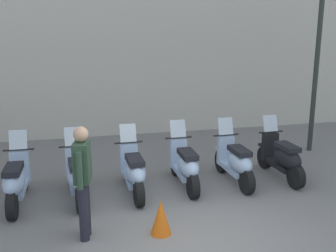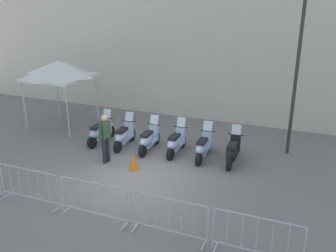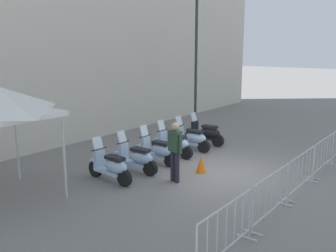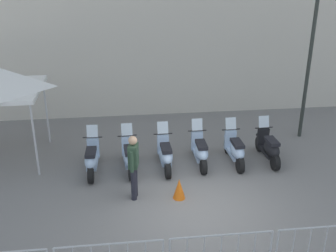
{
  "view_description": "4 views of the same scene",
  "coord_description": "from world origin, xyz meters",
  "px_view_note": "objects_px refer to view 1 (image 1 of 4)",
  "views": [
    {
      "loc": [
        -1.58,
        -5.01,
        3.13
      ],
      "look_at": [
        0.21,
        2.45,
        1.22
      ],
      "focal_mm": 43.67,
      "sensor_mm": 36.0,
      "label": 1
    },
    {
      "loc": [
        4.82,
        -9.22,
        5.49
      ],
      "look_at": [
        0.24,
        2.19,
        1.09
      ],
      "focal_mm": 39.1,
      "sensor_mm": 36.0,
      "label": 2
    },
    {
      "loc": [
        -9.64,
        -5.35,
        3.79
      ],
      "look_at": [
        0.18,
        2.28,
        1.15
      ],
      "focal_mm": 39.97,
      "sensor_mm": 36.0,
      "label": 3
    },
    {
      "loc": [
        -1.72,
        -8.48,
        5.9
      ],
      "look_at": [
        -0.41,
        2.47,
        1.21
      ],
      "focal_mm": 44.6,
      "sensor_mm": 36.0,
      "label": 4
    }
  ],
  "objects_px": {
    "motorcycle_4": "(235,162)",
    "street_lamp": "(322,2)",
    "motorcycle_1": "(77,176)",
    "traffic_cone": "(161,217)",
    "motorcycle_2": "(133,172)",
    "motorcycle_5": "(282,158)",
    "motorcycle_3": "(185,165)",
    "officer_near_row_end": "(83,176)",
    "motorcycle_0": "(16,181)"
  },
  "relations": [
    {
      "from": "motorcycle_4",
      "to": "street_lamp",
      "type": "bearing_deg",
      "value": 31.23
    },
    {
      "from": "motorcycle_1",
      "to": "motorcycle_4",
      "type": "height_order",
      "value": "same"
    },
    {
      "from": "street_lamp",
      "to": "traffic_cone",
      "type": "relative_size",
      "value": 11.1
    },
    {
      "from": "motorcycle_1",
      "to": "motorcycle_2",
      "type": "relative_size",
      "value": 1.0
    },
    {
      "from": "motorcycle_5",
      "to": "traffic_cone",
      "type": "distance_m",
      "value": 3.4
    },
    {
      "from": "motorcycle_5",
      "to": "motorcycle_3",
      "type": "bearing_deg",
      "value": 179.52
    },
    {
      "from": "traffic_cone",
      "to": "street_lamp",
      "type": "bearing_deg",
      "value": 35.68
    },
    {
      "from": "officer_near_row_end",
      "to": "traffic_cone",
      "type": "relative_size",
      "value": 3.15
    },
    {
      "from": "motorcycle_2",
      "to": "motorcycle_4",
      "type": "distance_m",
      "value": 2.08
    },
    {
      "from": "motorcycle_2",
      "to": "motorcycle_0",
      "type": "bearing_deg",
      "value": -179.8
    },
    {
      "from": "motorcycle_4",
      "to": "traffic_cone",
      "type": "distance_m",
      "value": 2.54
    },
    {
      "from": "motorcycle_0",
      "to": "motorcycle_4",
      "type": "distance_m",
      "value": 4.16
    },
    {
      "from": "motorcycle_1",
      "to": "motorcycle_4",
      "type": "xyz_separation_m",
      "value": [
        3.12,
        0.08,
        0.0
      ]
    },
    {
      "from": "street_lamp",
      "to": "motorcycle_0",
      "type": "bearing_deg",
      "value": -165.82
    },
    {
      "from": "motorcycle_5",
      "to": "street_lamp",
      "type": "relative_size",
      "value": 0.28
    },
    {
      "from": "motorcycle_2",
      "to": "motorcycle_4",
      "type": "bearing_deg",
      "value": 2.13
    },
    {
      "from": "motorcycle_1",
      "to": "street_lamp",
      "type": "distance_m",
      "value": 6.9
    },
    {
      "from": "motorcycle_2",
      "to": "motorcycle_4",
      "type": "relative_size",
      "value": 1.0
    },
    {
      "from": "street_lamp",
      "to": "traffic_cone",
      "type": "height_order",
      "value": "street_lamp"
    },
    {
      "from": "traffic_cone",
      "to": "motorcycle_4",
      "type": "bearing_deg",
      "value": 41.3
    },
    {
      "from": "street_lamp",
      "to": "officer_near_row_end",
      "type": "height_order",
      "value": "street_lamp"
    },
    {
      "from": "motorcycle_1",
      "to": "motorcycle_2",
      "type": "distance_m",
      "value": 1.04
    },
    {
      "from": "motorcycle_1",
      "to": "traffic_cone",
      "type": "bearing_deg",
      "value": -52.7
    },
    {
      "from": "motorcycle_1",
      "to": "officer_near_row_end",
      "type": "relative_size",
      "value": 1.0
    },
    {
      "from": "motorcycle_1",
      "to": "officer_near_row_end",
      "type": "bearing_deg",
      "value": -86.72
    },
    {
      "from": "officer_near_row_end",
      "to": "motorcycle_5",
      "type": "bearing_deg",
      "value": 20.52
    },
    {
      "from": "motorcycle_3",
      "to": "motorcycle_5",
      "type": "xyz_separation_m",
      "value": [
        2.08,
        -0.02,
        0.0
      ]
    },
    {
      "from": "motorcycle_3",
      "to": "traffic_cone",
      "type": "distance_m",
      "value": 1.92
    },
    {
      "from": "motorcycle_3",
      "to": "officer_near_row_end",
      "type": "bearing_deg",
      "value": -142.26
    },
    {
      "from": "motorcycle_1",
      "to": "traffic_cone",
      "type": "distance_m",
      "value": 2.01
    },
    {
      "from": "officer_near_row_end",
      "to": "motorcycle_4",
      "type": "bearing_deg",
      "value": 26.46
    },
    {
      "from": "motorcycle_0",
      "to": "street_lamp",
      "type": "height_order",
      "value": "street_lamp"
    },
    {
      "from": "motorcycle_5",
      "to": "traffic_cone",
      "type": "relative_size",
      "value": 3.13
    },
    {
      "from": "motorcycle_1",
      "to": "motorcycle_3",
      "type": "height_order",
      "value": "same"
    },
    {
      "from": "motorcycle_1",
      "to": "motorcycle_5",
      "type": "relative_size",
      "value": 1.0
    },
    {
      "from": "motorcycle_2",
      "to": "officer_near_row_end",
      "type": "bearing_deg",
      "value": -123.68
    },
    {
      "from": "motorcycle_0",
      "to": "motorcycle_1",
      "type": "height_order",
      "value": "same"
    },
    {
      "from": "motorcycle_5",
      "to": "officer_near_row_end",
      "type": "distance_m",
      "value": 4.38
    },
    {
      "from": "motorcycle_1",
      "to": "motorcycle_5",
      "type": "xyz_separation_m",
      "value": [
        4.16,
        0.1,
        0.0
      ]
    },
    {
      "from": "motorcycle_0",
      "to": "motorcycle_5",
      "type": "bearing_deg",
      "value": 1.1
    },
    {
      "from": "street_lamp",
      "to": "traffic_cone",
      "type": "xyz_separation_m",
      "value": [
        -4.64,
        -3.33,
        -3.38
      ]
    },
    {
      "from": "officer_near_row_end",
      "to": "traffic_cone",
      "type": "height_order",
      "value": "officer_near_row_end"
    },
    {
      "from": "motorcycle_3",
      "to": "officer_near_row_end",
      "type": "height_order",
      "value": "officer_near_row_end"
    },
    {
      "from": "motorcycle_5",
      "to": "street_lamp",
      "type": "distance_m",
      "value": 3.98
    },
    {
      "from": "motorcycle_4",
      "to": "street_lamp",
      "type": "height_order",
      "value": "street_lamp"
    },
    {
      "from": "motorcycle_1",
      "to": "motorcycle_3",
      "type": "bearing_deg",
      "value": 3.21
    },
    {
      "from": "motorcycle_5",
      "to": "officer_near_row_end",
      "type": "height_order",
      "value": "officer_near_row_end"
    },
    {
      "from": "motorcycle_0",
      "to": "officer_near_row_end",
      "type": "bearing_deg",
      "value": -51.62
    },
    {
      "from": "street_lamp",
      "to": "officer_near_row_end",
      "type": "xyz_separation_m",
      "value": [
        -5.77,
        -3.17,
        -2.68
      ]
    },
    {
      "from": "motorcycle_2",
      "to": "motorcycle_1",
      "type": "bearing_deg",
      "value": -179.64
    }
  ]
}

